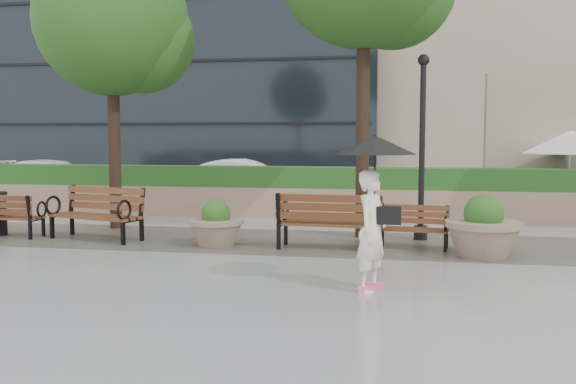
% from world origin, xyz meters
% --- Properties ---
extents(ground, '(100.00, 100.00, 0.00)m').
position_xyz_m(ground, '(0.00, 0.00, 0.00)').
color(ground, gray).
rests_on(ground, ground).
extents(cobble_strip, '(28.00, 3.20, 0.01)m').
position_xyz_m(cobble_strip, '(0.00, 3.00, 0.01)').
color(cobble_strip, '#383330').
rests_on(cobble_strip, ground).
extents(hedge_wall, '(24.00, 0.80, 1.35)m').
position_xyz_m(hedge_wall, '(0.00, 7.00, 0.66)').
color(hedge_wall, '#977B61').
rests_on(hedge_wall, ground).
extents(asphalt_street, '(40.00, 7.00, 0.00)m').
position_xyz_m(asphalt_street, '(0.00, 11.00, 0.00)').
color(asphalt_street, black).
rests_on(asphalt_street, ground).
extents(bench_0, '(1.74, 0.72, 0.92)m').
position_xyz_m(bench_0, '(-6.31, 2.51, 0.27)').
color(bench_0, '#5D311B').
rests_on(bench_0, ground).
extents(bench_1, '(2.16, 1.34, 1.09)m').
position_xyz_m(bench_1, '(-4.12, 2.51, 0.32)').
color(bench_1, '#5D311B').
rests_on(bench_1, ground).
extents(bench_2, '(2.06, 0.92, 1.08)m').
position_xyz_m(bench_2, '(0.82, 2.25, 0.32)').
color(bench_2, '#5D311B').
rests_on(bench_2, ground).
extents(bench_3, '(1.61, 0.81, 0.83)m').
position_xyz_m(bench_3, '(2.26, 2.64, 0.25)').
color(bench_3, '#5D311B').
rests_on(bench_3, ground).
extents(planter_left, '(1.09, 1.09, 0.92)m').
position_xyz_m(planter_left, '(-1.45, 2.24, 0.36)').
color(planter_left, '#7F6B56').
rests_on(planter_left, ground).
extents(planter_right, '(1.35, 1.35, 1.13)m').
position_xyz_m(planter_right, '(3.59, 1.97, 0.44)').
color(planter_right, '#7F6B56').
rests_on(planter_right, ground).
extents(lamppost, '(0.28, 0.28, 3.83)m').
position_xyz_m(lamppost, '(2.54, 3.73, 1.68)').
color(lamppost, black).
rests_on(lamppost, ground).
extents(tree_0, '(3.57, 3.49, 6.58)m').
position_xyz_m(tree_0, '(-4.32, 4.24, 4.70)').
color(tree_0, black).
rests_on(tree_0, ground).
extents(patio_umb_white, '(2.50, 2.50, 2.30)m').
position_xyz_m(patio_umb_white, '(6.55, 8.50, 1.99)').
color(patio_umb_white, black).
rests_on(patio_umb_white, ground).
extents(car_left, '(4.67, 1.97, 1.35)m').
position_xyz_m(car_left, '(-9.71, 10.42, 0.67)').
color(car_left, silver).
rests_on(car_left, ground).
extents(car_right, '(4.43, 1.83, 1.43)m').
position_xyz_m(car_right, '(-2.79, 9.99, 0.71)').
color(car_right, silver).
rests_on(car_right, ground).
extents(pedestrian, '(1.18, 1.18, 2.17)m').
position_xyz_m(pedestrian, '(1.78, -0.88, 1.32)').
color(pedestrian, '#EBE5C6').
rests_on(pedestrian, ground).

